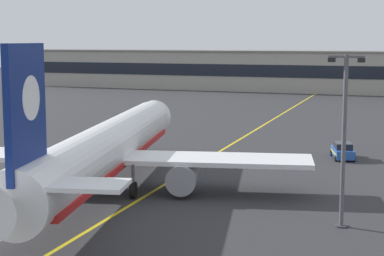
{
  "coord_description": "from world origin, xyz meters",
  "views": [
    {
      "loc": [
        21.28,
        -35.21,
        11.79
      ],
      "look_at": [
        5.39,
        6.35,
        5.66
      ],
      "focal_mm": 59.58,
      "sensor_mm": 36.0,
      "label": 1
    }
  ],
  "objects_px": {
    "service_car_fourth": "(343,151)",
    "safety_cone_by_nose_gear": "(179,155)",
    "apron_lamp_post": "(344,137)",
    "airliner_foreground": "(105,149)"
  },
  "relations": [
    {
      "from": "apron_lamp_post",
      "to": "service_car_fourth",
      "type": "distance_m",
      "value": 24.75
    },
    {
      "from": "airliner_foreground",
      "to": "apron_lamp_post",
      "type": "distance_m",
      "value": 18.97
    },
    {
      "from": "apron_lamp_post",
      "to": "service_car_fourth",
      "type": "bearing_deg",
      "value": 97.5
    },
    {
      "from": "apron_lamp_post",
      "to": "service_car_fourth",
      "type": "height_order",
      "value": "apron_lamp_post"
    },
    {
      "from": "service_car_fourth",
      "to": "safety_cone_by_nose_gear",
      "type": "distance_m",
      "value": 16.48
    },
    {
      "from": "apron_lamp_post",
      "to": "service_car_fourth",
      "type": "relative_size",
      "value": 2.41
    },
    {
      "from": "service_car_fourth",
      "to": "safety_cone_by_nose_gear",
      "type": "height_order",
      "value": "service_car_fourth"
    },
    {
      "from": "apron_lamp_post",
      "to": "safety_cone_by_nose_gear",
      "type": "bearing_deg",
      "value": 135.02
    },
    {
      "from": "airliner_foreground",
      "to": "safety_cone_by_nose_gear",
      "type": "bearing_deg",
      "value": 90.68
    },
    {
      "from": "safety_cone_by_nose_gear",
      "to": "apron_lamp_post",
      "type": "bearing_deg",
      "value": -44.98
    }
  ]
}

